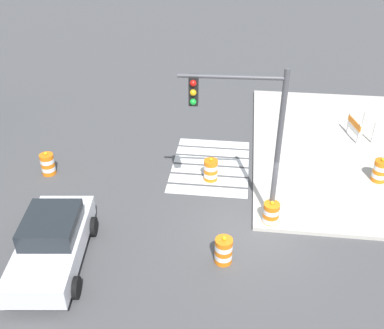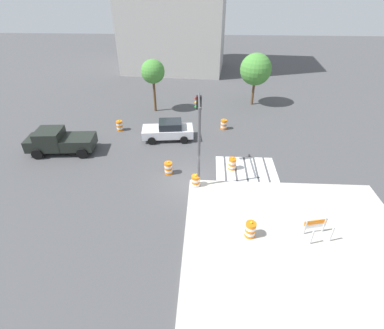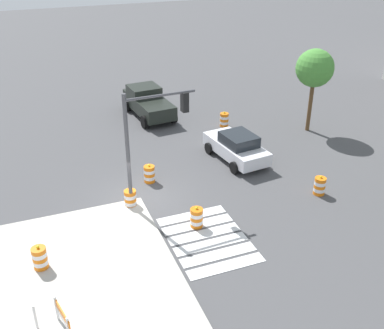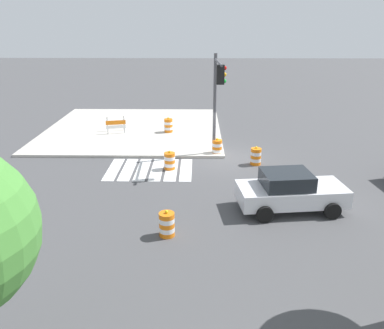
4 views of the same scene
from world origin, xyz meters
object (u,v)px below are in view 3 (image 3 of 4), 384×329
(pickup_truck, at_px, (147,102))
(traffic_barrel_crosswalk_end, at_px, (224,120))
(sports_car, at_px, (237,147))
(traffic_barrel_near_corner, at_px, (149,174))
(traffic_light_pole, at_px, (151,128))
(traffic_barrel_median_near, at_px, (130,199))
(traffic_barrel_on_sidewalk, at_px, (40,258))
(traffic_barrel_median_far, at_px, (320,186))
(construction_barricade, at_px, (58,319))
(traffic_barrel_far_curb, at_px, (197,218))
(street_tree_streetside_mid, at_px, (315,69))

(pickup_truck, bearing_deg, traffic_barrel_crosswalk_end, 47.84)
(sports_car, distance_m, traffic_barrel_near_corner, 5.32)
(traffic_light_pole, bearing_deg, traffic_barrel_median_near, -96.03)
(traffic_barrel_on_sidewalk, bearing_deg, traffic_barrel_crosswalk_end, 129.66)
(traffic_barrel_crosswalk_end, height_order, traffic_barrel_median_near, same)
(pickup_truck, xyz_separation_m, traffic_barrel_on_sidewalk, (14.10, -8.40, -0.37))
(traffic_barrel_median_far, relative_size, construction_barricade, 0.74)
(traffic_barrel_median_near, xyz_separation_m, traffic_barrel_far_curb, (2.55, 2.31, 0.00))
(traffic_barrel_median_near, relative_size, traffic_barrel_on_sidewalk, 1.00)
(pickup_truck, distance_m, construction_barricade, 19.39)
(traffic_barrel_near_corner, bearing_deg, sports_car, 96.87)
(street_tree_streetside_mid, bearing_deg, traffic_barrel_near_corner, -76.40)
(traffic_barrel_far_curb, relative_size, street_tree_streetside_mid, 0.19)
(traffic_barrel_median_far, height_order, traffic_barrel_far_curb, same)
(traffic_barrel_on_sidewalk, bearing_deg, pickup_truck, 149.23)
(traffic_barrel_crosswalk_end, bearing_deg, pickup_truck, -132.16)
(traffic_barrel_near_corner, xyz_separation_m, traffic_barrel_median_near, (2.00, -1.52, 0.00))
(sports_car, height_order, traffic_barrel_median_near, sports_car)
(construction_barricade, bearing_deg, pickup_truck, 155.21)
(traffic_barrel_crosswalk_end, distance_m, street_tree_streetside_mid, 6.46)
(traffic_barrel_median_near, distance_m, traffic_barrel_far_curb, 3.44)
(sports_car, distance_m, traffic_barrel_on_sidewalk, 12.49)
(traffic_barrel_on_sidewalk, bearing_deg, traffic_barrel_far_curb, 94.61)
(sports_car, bearing_deg, street_tree_streetside_mid, 109.08)
(traffic_barrel_crosswalk_end, relative_size, traffic_barrel_far_curb, 1.00)
(traffic_barrel_on_sidewalk, xyz_separation_m, traffic_light_pole, (-2.96, 5.45, 3.31))
(pickup_truck, distance_m, traffic_barrel_median_near, 11.76)
(traffic_barrel_far_curb, height_order, traffic_light_pole, traffic_light_pole)
(traffic_barrel_far_curb, xyz_separation_m, traffic_barrel_on_sidewalk, (0.53, -6.63, 0.15))
(traffic_barrel_far_curb, height_order, construction_barricade, construction_barricade)
(sports_car, height_order, traffic_barrel_crosswalk_end, sports_car)
(traffic_barrel_on_sidewalk, height_order, traffic_light_pole, traffic_light_pole)
(traffic_barrel_near_corner, relative_size, construction_barricade, 0.74)
(traffic_barrel_median_far, height_order, construction_barricade, construction_barricade)
(traffic_barrel_median_far, bearing_deg, traffic_barrel_on_sidewalk, -86.16)
(traffic_barrel_crosswalk_end, height_order, traffic_barrel_median_far, same)
(pickup_truck, relative_size, traffic_barrel_on_sidewalk, 5.20)
(construction_barricade, bearing_deg, street_tree_streetside_mid, 123.74)
(traffic_barrel_median_near, bearing_deg, construction_barricade, -31.60)
(traffic_barrel_median_near, relative_size, traffic_barrel_far_curb, 1.00)
(sports_car, relative_size, traffic_barrel_median_far, 4.40)
(construction_barricade, bearing_deg, traffic_barrel_far_curb, 122.38)
(traffic_barrel_near_corner, xyz_separation_m, street_tree_streetside_mid, (-2.76, 11.42, 3.58))
(traffic_barrel_median_near, distance_m, traffic_barrel_on_sidewalk, 5.31)
(traffic_barrel_near_corner, relative_size, traffic_barrel_median_far, 1.00)
(traffic_barrel_median_near, height_order, construction_barricade, construction_barricade)
(traffic_barrel_on_sidewalk, distance_m, construction_barricade, 3.51)
(traffic_barrel_far_curb, relative_size, construction_barricade, 0.74)
(traffic_barrel_near_corner, bearing_deg, street_tree_streetside_mid, 103.60)
(construction_barricade, bearing_deg, traffic_barrel_crosswalk_end, 138.57)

